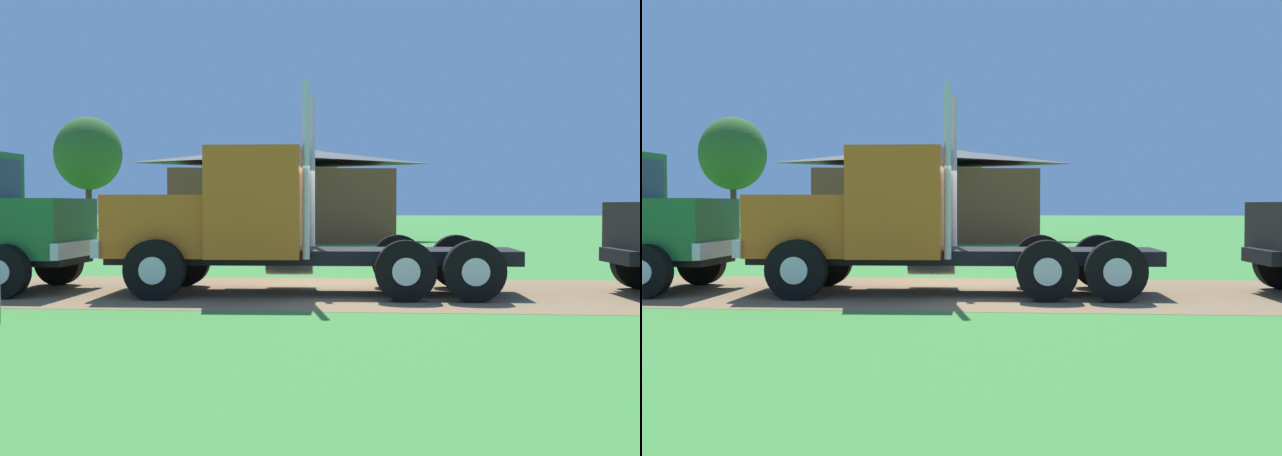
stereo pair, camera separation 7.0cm
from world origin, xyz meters
TOP-DOWN VIEW (x-y plane):
  - ground_plane at (0.00, 0.00)m, footprint 200.00×200.00m
  - dirt_track at (0.00, 0.00)m, footprint 120.00×5.42m
  - truck_foreground_white at (-1.55, -0.24)m, footprint 8.19×2.84m
  - shed_building at (-3.71, 20.78)m, footprint 11.68×9.02m
  - tree_left at (-19.70, 35.80)m, footprint 4.77×4.77m
  - tree_mid at (-3.44, 38.76)m, footprint 3.31×3.31m

SIDE VIEW (x-z plane):
  - ground_plane at x=0.00m, z-range 0.00..0.00m
  - dirt_track at x=0.00m, z-range 0.00..0.01m
  - truck_foreground_white at x=-1.55m, z-range -0.68..3.40m
  - shed_building at x=-3.71m, z-range -0.09..4.54m
  - tree_mid at x=-3.44m, z-range 1.05..6.87m
  - tree_left at x=-19.70m, z-range 1.39..9.46m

